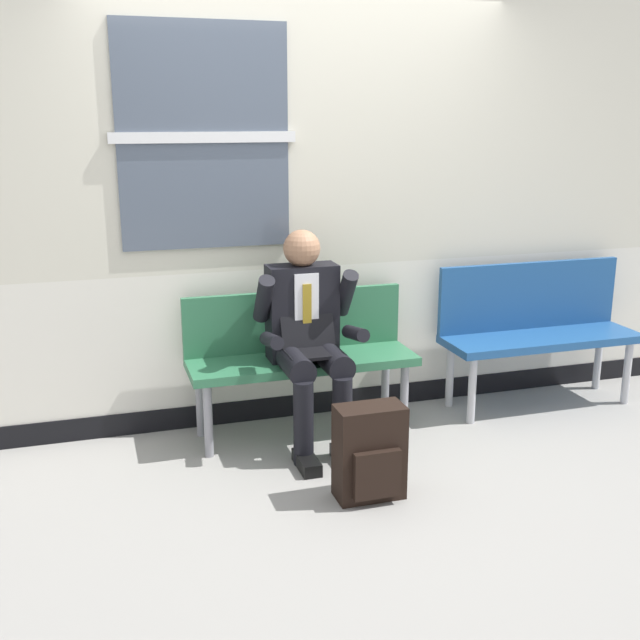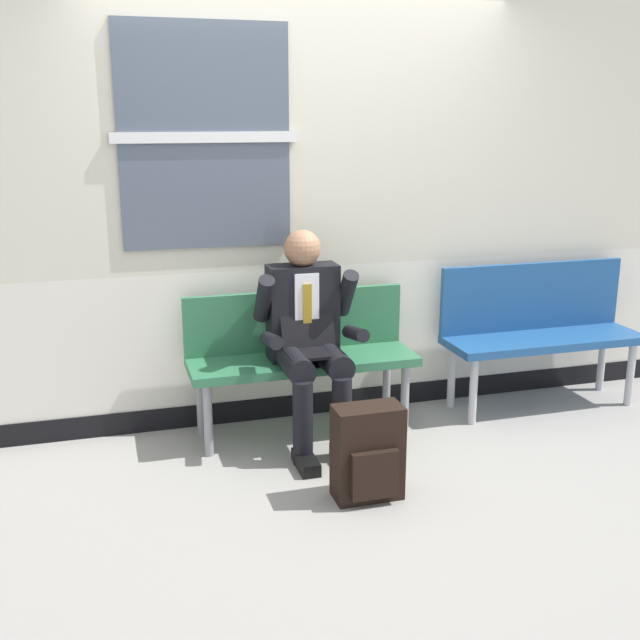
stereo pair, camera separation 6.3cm
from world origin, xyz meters
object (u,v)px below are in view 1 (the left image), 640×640
Objects in this scene: bench_with_person at (299,349)px; backpack at (370,453)px; bench_empty at (536,323)px; person_seated at (308,334)px.

backpack is (0.10, -0.92, -0.27)m from bench_with_person.
bench_with_person is at bearing 96.13° from backpack.
bench_with_person reaches higher than backpack.
bench_with_person is at bearing -179.69° from bench_empty.
person_seated reaches higher than bench_with_person.
backpack is at bearing -83.87° from bench_with_person.
person_seated reaches higher than backpack.
bench_with_person is 1.09× the size of person_seated.
bench_with_person is 0.97m from backpack.
backpack is at bearing -148.17° from bench_empty.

